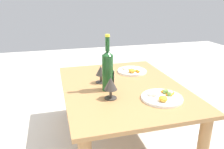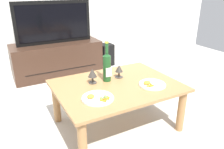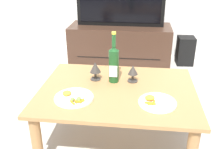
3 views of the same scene
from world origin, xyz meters
name	(u,v)px [view 1 (image 1 of 3)]	position (x,y,z in m)	size (l,w,h in m)	color
ground_plane	(122,138)	(0.00, 0.00, 0.00)	(6.40, 6.40, 0.00)	#B7B2A8
dining_table	(122,95)	(0.00, 0.00, 0.37)	(1.10, 0.83, 0.44)	#9E7042
wine_bottle	(108,69)	(-0.04, 0.12, 0.59)	(0.07, 0.08, 0.38)	#19471E
goblet_left	(111,85)	(-0.18, 0.14, 0.53)	(0.08, 0.08, 0.14)	#38332D
goblet_right	(101,72)	(0.10, 0.14, 0.52)	(0.08, 0.08, 0.13)	#38332D
dinner_plate_left	(162,97)	(-0.27, -0.17, 0.45)	(0.26, 0.26, 0.04)	white
dinner_plate_right	(132,71)	(0.27, -0.17, 0.45)	(0.24, 0.24, 0.05)	white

